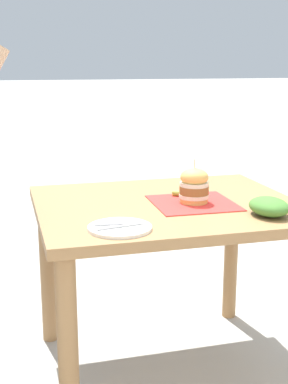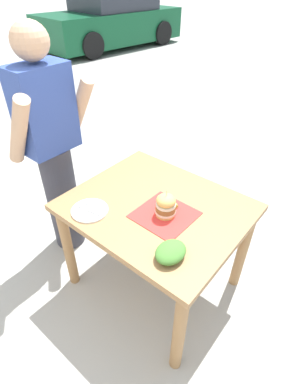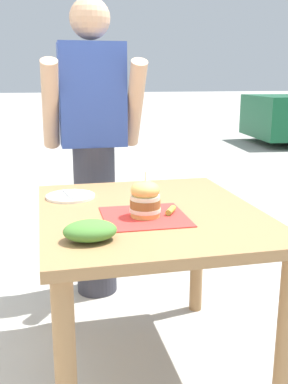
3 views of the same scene
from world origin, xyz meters
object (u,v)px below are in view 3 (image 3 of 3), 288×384
side_salad (90,231)px  diner_across_table (94,148)px  pickle_spear (171,210)px  patio_table (149,237)px  sandwich (145,199)px  side_plate_with_forks (71,196)px

side_salad → diner_across_table: (0.15, 1.13, 0.10)m
pickle_spear → side_salad: bearing=-146.8°
patio_table → pickle_spear: 0.17m
sandwich → side_salad: (-0.24, -0.21, -0.04)m
patio_table → diner_across_table: size_ratio=0.62×
side_plate_with_forks → side_salad: (0.03, -0.57, 0.03)m
side_plate_with_forks → diner_across_table: (0.17, 0.56, 0.13)m
patio_table → diner_across_table: bearing=99.0°
sandwich → diner_across_table: diner_across_table is taller
patio_table → diner_across_table: (-0.13, 0.82, 0.26)m
sandwich → side_plate_with_forks: size_ratio=0.80×
sandwich → side_plate_with_forks: bearing=125.8°
patio_table → side_plate_with_forks: size_ratio=4.78×
sandwich → pickle_spear: size_ratio=2.33×
patio_table → side_salad: size_ratio=5.85×
sandwich → diner_across_table: bearing=95.5°
diner_across_table → sandwich: bearing=-84.5°
sandwich → side_salad: sandwich is taller
patio_table → side_plate_with_forks: bearing=138.6°
side_plate_with_forks → side_salad: side_salad is taller
sandwich → side_salad: 0.32m
sandwich → diner_across_table: 0.93m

